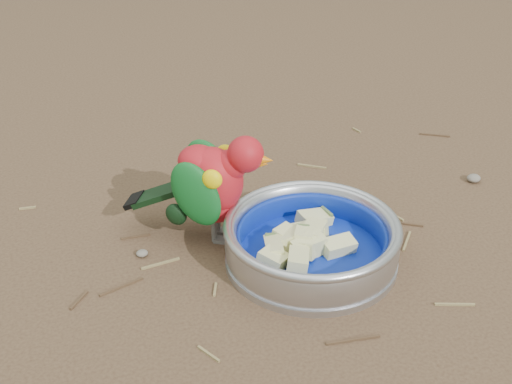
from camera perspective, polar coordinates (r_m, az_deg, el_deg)
name	(u,v)px	position (r m, az deg, el deg)	size (l,w,h in m)	color
ground	(319,266)	(0.96, 5.09, -5.91)	(60.00, 60.00, 0.00)	#4F3927
food_bowl	(311,257)	(0.96, 4.42, -5.20)	(0.23, 0.23, 0.02)	#B2B2BA
bowl_wall	(312,238)	(0.94, 4.49, -3.72)	(0.23, 0.23, 0.04)	#B2B2BA
fruit_wedges	(312,243)	(0.95, 4.47, -4.07)	(0.14, 0.14, 0.03)	beige
lory_parrot	(212,189)	(0.97, -3.54, 0.22)	(0.09, 0.19, 0.15)	#A9141C
ground_debris	(317,250)	(0.98, 4.88, -4.63)	(0.90, 0.80, 0.01)	olive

